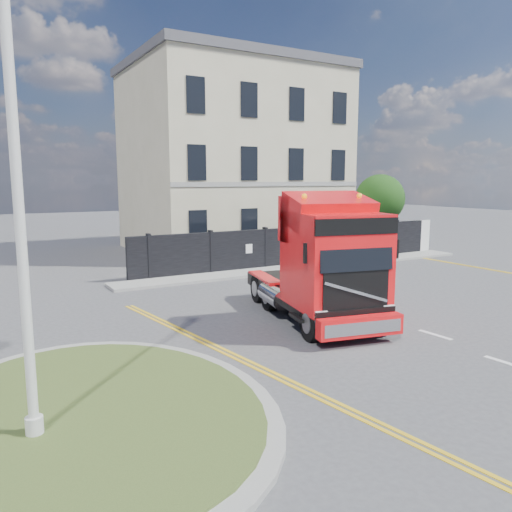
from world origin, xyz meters
TOP-DOWN VIEW (x-y plane):
  - ground at (0.00, 0.00)m, footprint 120.00×120.00m
  - traffic_island at (-7.00, -3.00)m, footprint 6.80×6.80m
  - hoarding_fence at (6.55, 9.00)m, footprint 18.80×0.25m
  - georgian_building at (6.00, 16.50)m, footprint 12.30×10.30m
  - tree at (14.38, 12.10)m, footprint 3.20×3.20m
  - pavement_far at (6.00, 8.10)m, footprint 20.00×1.60m
  - truck at (0.58, -0.29)m, footprint 3.76×6.95m
  - flatbed_pickup at (8.12, 6.95)m, footprint 2.43×4.84m
  - lamppost_island at (-8.06, -3.50)m, footprint 0.23×0.46m

SIDE VIEW (x-z plane):
  - ground at x=0.00m, z-range 0.00..0.00m
  - pavement_far at x=6.00m, z-range 0.00..0.12m
  - traffic_island at x=-7.00m, z-range 0.00..0.16m
  - hoarding_fence at x=6.55m, z-range 0.00..2.00m
  - flatbed_pickup at x=8.12m, z-range 0.07..2.00m
  - truck at x=0.58m, z-range -0.21..3.74m
  - tree at x=14.38m, z-range 0.65..5.45m
  - lamppost_island at x=-8.06m, z-range 0.15..7.65m
  - georgian_building at x=6.00m, z-range -0.63..12.17m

